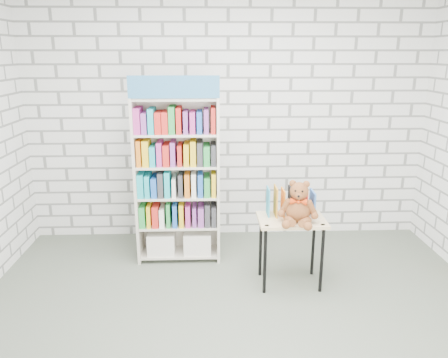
{
  "coord_description": "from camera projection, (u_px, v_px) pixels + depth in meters",
  "views": [
    {
      "loc": [
        -0.23,
        -2.91,
        2.1
      ],
      "look_at": [
        -0.08,
        0.95,
        0.98
      ],
      "focal_mm": 35.0,
      "sensor_mm": 36.0,
      "label": 1
    }
  ],
  "objects": [
    {
      "name": "display_table",
      "position": [
        291.0,
        228.0,
        3.98
      ],
      "size": [
        0.61,
        0.42,
        0.65
      ],
      "color": "#DCBD84",
      "rests_on": "ground"
    },
    {
      "name": "ground",
      "position": [
        239.0,
        334.0,
        3.38
      ],
      "size": [
        4.5,
        4.5,
        0.0
      ],
      "primitive_type": "plane",
      "color": "#51594B",
      "rests_on": "ground"
    },
    {
      "name": "teddy_bear",
      "position": [
        298.0,
        206.0,
        3.82
      ],
      "size": [
        0.35,
        0.34,
        0.38
      ],
      "color": "brown",
      "rests_on": "display_table"
    },
    {
      "name": "bookshelf",
      "position": [
        178.0,
        179.0,
        4.42
      ],
      "size": [
        0.85,
        0.33,
        1.9
      ],
      "color": "beige",
      "rests_on": "ground"
    },
    {
      "name": "room_shell",
      "position": [
        242.0,
        102.0,
        2.88
      ],
      "size": [
        4.52,
        4.02,
        2.81
      ],
      "color": "silver",
      "rests_on": "ground"
    },
    {
      "name": "table_books",
      "position": [
        290.0,
        202.0,
        4.01
      ],
      "size": [
        0.42,
        0.19,
        0.25
      ],
      "color": "teal",
      "rests_on": "display_table"
    }
  ]
}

